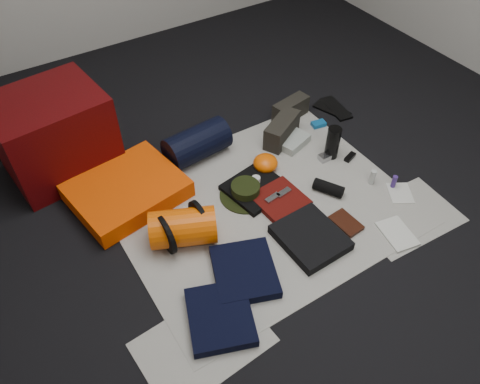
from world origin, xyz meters
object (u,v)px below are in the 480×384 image
water_bottle (333,143)px  compact_camera (326,157)px  paperback_book (346,223)px  red_cabinet (54,134)px  navy_duffel (197,143)px  sleeping_pad (127,191)px  stuff_sack (183,228)px

water_bottle → compact_camera: (-0.05, -0.01, -0.09)m
compact_camera → paperback_book: compact_camera is taller
red_cabinet → water_bottle: 1.69m
water_bottle → paperback_book: size_ratio=1.24×
compact_camera → paperback_book: size_ratio=0.54×
red_cabinet → paperback_book: 1.78m
red_cabinet → navy_duffel: (0.75, -0.37, -0.14)m
water_bottle → compact_camera: size_ratio=2.31×
sleeping_pad → water_bottle: 1.30m
navy_duffel → sleeping_pad: bearing=-174.3°
stuff_sack → water_bottle: 1.12m
stuff_sack → navy_duffel: 0.68m
navy_duffel → stuff_sack: bearing=-130.2°
stuff_sack → water_bottle: (1.11, 0.11, 0.01)m
compact_camera → water_bottle: bearing=10.7°
red_cabinet → water_bottle: bearing=-35.5°
compact_camera → paperback_book: bearing=-116.6°
navy_duffel → water_bottle: bearing=-37.4°
stuff_sack → compact_camera: (1.07, 0.10, -0.08)m
sleeping_pad → compact_camera: size_ratio=6.47×
sleeping_pad → paperback_book: 1.27m
red_cabinet → sleeping_pad: bearing=-70.4°
sleeping_pad → navy_duffel: size_ratio=1.50×
sleeping_pad → navy_duffel: bearing=11.0°
red_cabinet → sleeping_pad: (0.23, -0.47, -0.19)m
stuff_sack → compact_camera: bearing=5.4°
red_cabinet → paperback_book: bearing=-54.7°
stuff_sack → water_bottle: bearing=5.5°
stuff_sack → paperback_book: 0.90m
stuff_sack → compact_camera: stuff_sack is taller
navy_duffel → water_bottle: size_ratio=1.87×
navy_duffel → compact_camera: size_ratio=4.32×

